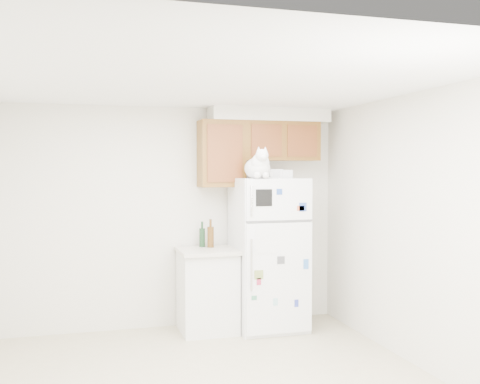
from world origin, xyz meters
name	(u,v)px	position (x,y,z in m)	size (l,w,h in m)	color
room_shell	(223,184)	(0.12, 0.24, 1.67)	(3.84, 4.04, 2.52)	silver
refrigerator	(268,253)	(0.99, 1.61, 0.85)	(0.76, 0.78, 1.70)	white
base_counter	(207,290)	(0.30, 1.68, 0.46)	(0.64, 0.64, 0.92)	white
cat	(259,167)	(0.79, 1.35, 1.83)	(0.33, 0.49, 0.34)	white
storage_box_back	(276,174)	(1.08, 1.63, 1.75)	(0.18, 0.13, 0.10)	white
storage_box_front	(285,174)	(1.18, 1.59, 1.74)	(0.15, 0.11, 0.09)	white
bottle_green	(202,234)	(0.28, 1.85, 1.06)	(0.07, 0.07, 0.29)	#19381E
bottle_amber	(211,233)	(0.36, 1.78, 1.08)	(0.07, 0.07, 0.32)	#593814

